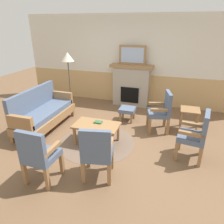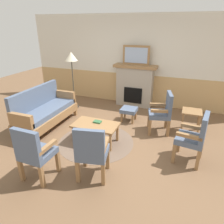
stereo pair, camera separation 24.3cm
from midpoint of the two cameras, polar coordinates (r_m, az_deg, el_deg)
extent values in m
plane|color=brown|center=(4.66, -0.03, -7.85)|extent=(14.00, 14.00, 0.00)
cube|color=silver|center=(6.57, 8.26, 13.79)|extent=(7.20, 0.12, 2.70)
cube|color=tan|center=(6.70, 7.70, 6.31)|extent=(7.20, 0.02, 0.95)
cube|color=#A39989|center=(6.50, 7.38, 6.93)|extent=(1.10, 0.36, 1.20)
cube|color=black|center=(6.39, 6.86, 4.59)|extent=(0.56, 0.02, 0.48)
cube|color=olive|center=(6.35, 7.68, 12.48)|extent=(1.30, 0.44, 0.08)
cube|color=olive|center=(6.30, 7.84, 15.34)|extent=(0.80, 0.03, 0.56)
cube|color=#9EB2D1|center=(6.28, 7.80, 15.32)|extent=(0.68, 0.01, 0.44)
cube|color=olive|center=(4.72, -18.99, -7.70)|extent=(0.08, 0.08, 0.16)
cube|color=olive|center=(5.94, -8.99, -0.11)|extent=(0.08, 0.08, 0.16)
cube|color=olive|center=(5.09, -24.29, -6.18)|extent=(0.08, 0.08, 0.16)
cube|color=olive|center=(6.24, -13.81, 0.67)|extent=(0.08, 0.08, 0.16)
cube|color=olive|center=(5.38, -16.24, -1.22)|extent=(0.70, 1.80, 0.20)
cube|color=slate|center=(5.32, -16.43, 0.35)|extent=(0.60, 1.70, 0.12)
cube|color=slate|center=(5.40, -19.37, 3.81)|extent=(0.10, 1.70, 0.50)
cube|color=olive|center=(4.70, -22.63, -2.21)|extent=(0.60, 0.10, 0.30)
cube|color=olive|center=(5.93, -11.75, 4.33)|extent=(0.60, 0.10, 0.30)
cube|color=olive|center=(4.51, -9.02, -6.38)|extent=(0.05, 0.05, 0.40)
cube|color=olive|center=(4.20, 1.15, -8.47)|extent=(0.05, 0.05, 0.40)
cube|color=olive|center=(4.84, -6.50, -4.00)|extent=(0.05, 0.05, 0.40)
cube|color=olive|center=(4.56, 3.02, -5.74)|extent=(0.05, 0.05, 0.40)
cube|color=olive|center=(4.40, -3.02, -3.60)|extent=(0.96, 0.56, 0.04)
cylinder|color=brown|center=(4.61, -2.91, -8.23)|extent=(1.66, 1.66, 0.01)
cube|color=#33663D|center=(4.46, -2.53, -2.73)|extent=(0.17, 0.12, 0.03)
cube|color=olive|center=(5.44, 3.97, -1.56)|extent=(0.05, 0.05, 0.26)
cube|color=olive|center=(5.37, 7.03, -2.02)|extent=(0.05, 0.05, 0.26)
cube|color=olive|center=(5.70, 4.85, -0.37)|extent=(0.05, 0.05, 0.26)
cube|color=olive|center=(5.63, 7.78, -0.80)|extent=(0.05, 0.05, 0.26)
cube|color=slate|center=(5.46, 5.98, 0.55)|extent=(0.40, 0.40, 0.10)
cube|color=olive|center=(4.87, 11.84, -4.24)|extent=(0.07, 0.07, 0.40)
cube|color=olive|center=(5.24, 11.50, -2.13)|extent=(0.07, 0.07, 0.40)
cube|color=olive|center=(4.93, 16.71, -4.41)|extent=(0.07, 0.07, 0.40)
cube|color=olive|center=(5.30, 16.03, -2.31)|extent=(0.07, 0.07, 0.40)
cube|color=slate|center=(4.98, 14.30, -0.66)|extent=(0.58, 0.58, 0.10)
cube|color=slate|center=(4.90, 16.95, 2.34)|extent=(0.19, 0.49, 0.48)
cube|color=olive|center=(4.72, 14.78, 0.22)|extent=(0.44, 0.17, 0.06)
cube|color=olive|center=(5.10, 14.23, 2.02)|extent=(0.44, 0.17, 0.06)
cube|color=olive|center=(4.08, 18.47, -10.85)|extent=(0.07, 0.07, 0.40)
cube|color=olive|center=(4.44, 19.59, -8.07)|extent=(0.07, 0.07, 0.40)
cube|color=olive|center=(4.06, 24.36, -12.08)|extent=(0.07, 0.07, 0.40)
cube|color=olive|center=(4.42, 24.97, -9.17)|extent=(0.07, 0.07, 0.40)
cube|color=slate|center=(4.12, 22.37, -7.07)|extent=(0.54, 0.54, 0.10)
cube|color=slate|center=(3.98, 25.83, -4.01)|extent=(0.15, 0.49, 0.48)
cube|color=olive|center=(3.86, 22.32, -6.27)|extent=(0.45, 0.13, 0.06)
cube|color=olive|center=(4.22, 23.12, -3.79)|extent=(0.45, 0.13, 0.06)
cube|color=olive|center=(3.99, -18.04, -11.61)|extent=(0.06, 0.06, 0.40)
cube|color=olive|center=(3.77, -12.95, -13.28)|extent=(0.06, 0.06, 0.40)
cube|color=olive|center=(3.75, -22.15, -14.78)|extent=(0.06, 0.06, 0.40)
cube|color=olive|center=(3.51, -16.93, -16.87)|extent=(0.06, 0.06, 0.40)
cube|color=slate|center=(3.61, -18.01, -10.90)|extent=(0.49, 0.49, 0.10)
cube|color=slate|center=(3.34, -20.78, -8.43)|extent=(0.48, 0.09, 0.48)
cube|color=olive|center=(3.64, -20.86, -7.82)|extent=(0.08, 0.44, 0.06)
cube|color=olive|center=(3.40, -15.65, -9.41)|extent=(0.08, 0.44, 0.06)
cube|color=olive|center=(3.82, -5.69, -12.22)|extent=(0.07, 0.07, 0.40)
cube|color=olive|center=(3.75, 0.71, -12.85)|extent=(0.07, 0.07, 0.40)
cube|color=olive|center=(3.50, -7.43, -16.14)|extent=(0.07, 0.07, 0.40)
cube|color=olive|center=(3.42, -0.34, -16.96)|extent=(0.07, 0.07, 0.40)
cube|color=slate|center=(3.46, -3.28, -11.20)|extent=(0.57, 0.57, 0.10)
cube|color=slate|center=(3.14, -4.16, -8.87)|extent=(0.49, 0.18, 0.48)
cube|color=olive|center=(3.41, -6.75, -8.49)|extent=(0.16, 0.44, 0.06)
cube|color=olive|center=(3.34, 0.14, -9.12)|extent=(0.16, 0.44, 0.06)
cube|color=olive|center=(5.43, 20.30, -1.58)|extent=(0.04, 0.04, 0.52)
cube|color=olive|center=(5.45, 24.05, -2.11)|extent=(0.04, 0.04, 0.52)
cube|color=olive|center=(5.10, 20.16, -3.18)|extent=(0.04, 0.04, 0.52)
cube|color=olive|center=(5.12, 24.16, -3.73)|extent=(0.04, 0.04, 0.52)
cube|color=olive|center=(5.16, 22.63, 0.12)|extent=(0.44, 0.44, 0.03)
cylinder|color=#332D28|center=(6.54, -9.19, 1.51)|extent=(0.24, 0.24, 0.03)
cylinder|color=#4C473D|center=(6.31, -9.60, 7.54)|extent=(0.03, 0.03, 1.40)
cone|color=beige|center=(6.15, -10.13, 14.96)|extent=(0.36, 0.36, 0.25)
camera|label=1|loc=(0.12, -88.52, 0.64)|focal=32.95mm
camera|label=2|loc=(0.12, 91.48, -0.64)|focal=32.95mm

